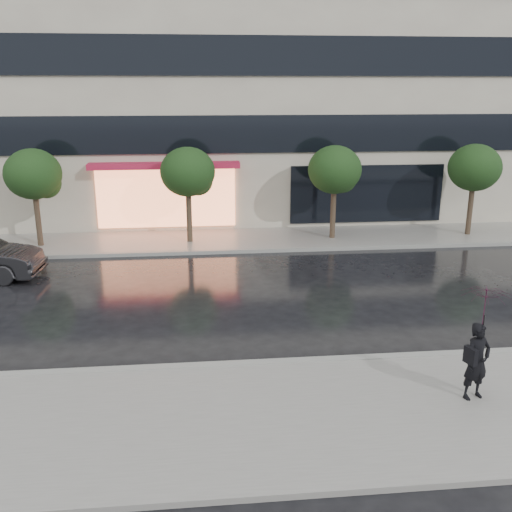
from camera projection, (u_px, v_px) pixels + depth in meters
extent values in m
plane|color=black|center=(306.00, 346.00, 14.41)|extent=(120.00, 120.00, 0.00)
cube|color=slate|center=(336.00, 415.00, 11.29)|extent=(60.00, 4.50, 0.12)
cube|color=slate|center=(261.00, 239.00, 24.16)|extent=(60.00, 3.50, 0.12)
cube|color=gray|center=(313.00, 362.00, 13.44)|extent=(60.00, 0.25, 0.14)
cube|color=gray|center=(266.00, 250.00, 22.49)|extent=(60.00, 0.25, 0.14)
cube|color=#BEB7A1|center=(245.00, 30.00, 28.97)|extent=(30.00, 12.00, 18.00)
cube|color=black|center=(257.00, 134.00, 24.55)|extent=(28.00, 0.12, 1.60)
cube|color=black|center=(257.00, 56.00, 23.63)|extent=(28.00, 0.12, 1.60)
cube|color=#FF8C59|center=(166.00, 198.00, 24.92)|extent=(6.00, 0.10, 2.60)
cube|color=#AC1A3B|center=(164.00, 166.00, 24.19)|extent=(6.40, 0.70, 0.25)
cube|color=black|center=(367.00, 194.00, 25.81)|extent=(7.00, 0.10, 2.60)
cylinder|color=#33261C|center=(38.00, 222.00, 22.75)|extent=(0.22, 0.22, 2.20)
ellipsoid|color=black|center=(33.00, 174.00, 22.20)|extent=(2.20, 2.20, 1.98)
sphere|color=black|center=(46.00, 183.00, 22.55)|extent=(1.20, 1.20, 1.20)
cylinder|color=#33261C|center=(189.00, 218.00, 23.33)|extent=(0.22, 0.22, 2.20)
ellipsoid|color=black|center=(188.00, 172.00, 22.78)|extent=(2.20, 2.20, 1.98)
sphere|color=black|center=(198.00, 181.00, 23.13)|extent=(1.20, 1.20, 1.20)
cylinder|color=#33261C|center=(333.00, 215.00, 23.91)|extent=(0.22, 0.22, 2.20)
ellipsoid|color=black|center=(335.00, 170.00, 23.36)|extent=(2.20, 2.20, 1.98)
sphere|color=black|center=(343.00, 178.00, 23.71)|extent=(1.20, 1.20, 1.20)
cylinder|color=#33261C|center=(470.00, 212.00, 24.49)|extent=(0.22, 0.22, 2.20)
ellipsoid|color=black|center=(475.00, 168.00, 23.94)|extent=(2.20, 2.20, 1.98)
sphere|color=black|center=(480.00, 176.00, 24.29)|extent=(1.20, 1.20, 1.20)
imported|color=black|center=(477.00, 361.00, 11.58)|extent=(0.69, 0.55, 1.64)
imported|color=#360921|center=(485.00, 310.00, 11.28)|extent=(1.28, 1.29, 0.93)
cylinder|color=black|center=(482.00, 334.00, 11.43)|extent=(0.02, 0.02, 0.82)
cube|color=black|center=(471.00, 356.00, 11.38)|extent=(0.19, 0.32, 0.35)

